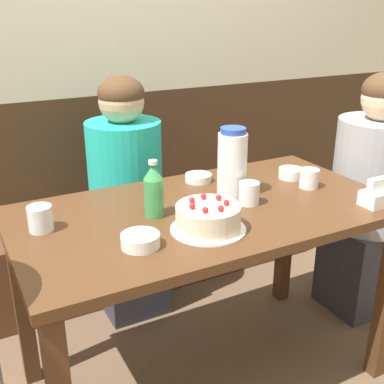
{
  "coord_description": "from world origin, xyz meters",
  "views": [
    {
      "loc": [
        -0.79,
        -1.38,
        1.44
      ],
      "look_at": [
        -0.03,
        0.05,
        0.81
      ],
      "focal_mm": 45.0,
      "sensor_mm": 36.0,
      "label": 1
    }
  ],
  "objects": [
    {
      "name": "bowl_rice_small",
      "position": [
        0.11,
        0.26,
        0.77
      ],
      "size": [
        0.11,
        0.11,
        0.03
      ],
      "color": "white",
      "rests_on": "dining_table"
    },
    {
      "name": "napkin_holder",
      "position": [
        0.56,
        -0.27,
        0.8
      ],
      "size": [
        0.11,
        0.08,
        0.11
      ],
      "color": "white",
      "rests_on": "dining_table"
    },
    {
      "name": "dining_table",
      "position": [
        0.0,
        0.0,
        0.65
      ],
      "size": [
        1.37,
        0.74,
        0.76
      ],
      "color": "#4C2D19",
      "rests_on": "ground_plane"
    },
    {
      "name": "person_grey_tee",
      "position": [
        -0.08,
        0.63,
        0.56
      ],
      "size": [
        0.34,
        0.34,
        1.16
      ],
      "rotation": [
        0.0,
        0.0,
        -1.57
      ],
      "color": "#33333D",
      "rests_on": "ground_plane"
    },
    {
      "name": "bowl_soup_white",
      "position": [
        -0.32,
        -0.16,
        0.78
      ],
      "size": [
        0.12,
        0.12,
        0.04
      ],
      "color": "white",
      "rests_on": "dining_table"
    },
    {
      "name": "soju_bottle",
      "position": [
        -0.2,
        0.02,
        0.85
      ],
      "size": [
        0.07,
        0.07,
        0.2
      ],
      "color": "#388E4C",
      "rests_on": "dining_table"
    },
    {
      "name": "glass_shot_small",
      "position": [
        0.15,
        -0.04,
        0.8
      ],
      "size": [
        0.07,
        0.07,
        0.08
      ],
      "color": "silver",
      "rests_on": "dining_table"
    },
    {
      "name": "bench_seat",
      "position": [
        0.0,
        0.83,
        0.21
      ],
      "size": [
        2.15,
        0.38,
        0.42
      ],
      "color": "#56331E",
      "rests_on": "ground_plane"
    },
    {
      "name": "bowl_side_dish",
      "position": [
        0.47,
        0.11,
        0.78
      ],
      "size": [
        0.1,
        0.1,
        0.04
      ],
      "color": "white",
      "rests_on": "dining_table"
    },
    {
      "name": "person_pale_blue_shirt",
      "position": [
        0.95,
        0.09,
        0.59
      ],
      "size": [
        0.38,
        0.38,
        1.17
      ],
      "rotation": [
        0.0,
        0.0,
        3.14
      ],
      "color": "#33333D",
      "rests_on": "ground_plane"
    },
    {
      "name": "glass_tumbler_short",
      "position": [
        0.46,
        -0.01,
        0.8
      ],
      "size": [
        0.08,
        0.08,
        0.08
      ],
      "color": "silver",
      "rests_on": "dining_table"
    },
    {
      "name": "water_pitcher",
      "position": [
        0.14,
        0.07,
        0.89
      ],
      "size": [
        0.11,
        0.11,
        0.26
      ],
      "color": "white",
      "rests_on": "dining_table"
    },
    {
      "name": "birthday_cake",
      "position": [
        -0.09,
        -0.16,
        0.8
      ],
      "size": [
        0.25,
        0.25,
        0.1
      ],
      "color": "white",
      "rests_on": "dining_table"
    },
    {
      "name": "ground_plane",
      "position": [
        0.0,
        0.0,
        0.0
      ],
      "size": [
        12.0,
        12.0,
        0.0
      ],
      "primitive_type": "plane",
      "color": "brown"
    },
    {
      "name": "glass_water_tall",
      "position": [
        -0.57,
        0.09,
        0.8
      ],
      "size": [
        0.08,
        0.08,
        0.08
      ],
      "color": "silver",
      "rests_on": "dining_table"
    },
    {
      "name": "back_wall",
      "position": [
        0.0,
        1.05,
        1.25
      ],
      "size": [
        4.8,
        0.04,
        2.5
      ],
      "color": "#3D2819",
      "rests_on": "ground_plane"
    }
  ]
}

